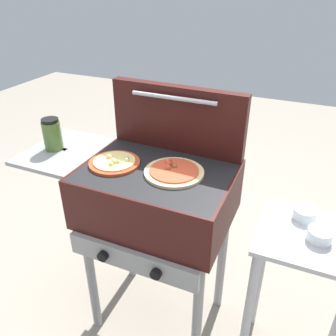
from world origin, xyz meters
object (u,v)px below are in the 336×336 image
object	(u,v)px
prep_table	(307,279)
topping_bowl_far	(305,214)
sauce_jar	(52,134)
pizza_pepperoni	(174,171)
grill	(154,198)
pizza_cheese	(114,162)
topping_bowl_near	(320,235)

from	to	relation	value
prep_table	topping_bowl_far	bearing A→B (deg)	121.12
topping_bowl_far	sauce_jar	bearing A→B (deg)	-174.41
pizza_pepperoni	prep_table	xyz separation A→B (m)	(0.59, -0.00, -0.37)
topping_bowl_far	grill	bearing A→B (deg)	-170.55
grill	pizza_cheese	bearing A→B (deg)	-171.92
pizza_pepperoni	sauce_jar	bearing A→B (deg)	-178.52
topping_bowl_near	sauce_jar	bearing A→B (deg)	179.82
sauce_jar	prep_table	bearing A→B (deg)	0.59
pizza_cheese	sauce_jar	bearing A→B (deg)	177.10
grill	prep_table	xyz separation A→B (m)	(0.67, 0.00, -0.21)
pizza_cheese	sauce_jar	xyz separation A→B (m)	(-0.34, 0.02, 0.06)
grill	pizza_pepperoni	bearing A→B (deg)	4.95
grill	pizza_pepperoni	distance (m)	0.18
grill	pizza_cheese	xyz separation A→B (m)	(-0.17, -0.02, 0.15)
topping_bowl_near	topping_bowl_far	world-z (taller)	same
prep_table	topping_bowl_far	size ratio (longest dim) A/B	8.33
sauce_jar	grill	bearing A→B (deg)	0.87
pizza_cheese	topping_bowl_near	size ratio (longest dim) A/B	2.41
pizza_pepperoni	sauce_jar	xyz separation A→B (m)	(-0.60, -0.02, 0.06)
grill	topping_bowl_near	bearing A→B (deg)	-0.97
prep_table	topping_bowl_near	bearing A→B (deg)	-85.07
grill	pizza_pepperoni	xyz separation A→B (m)	(0.09, 0.01, 0.15)
topping_bowl_near	topping_bowl_far	xyz separation A→B (m)	(-0.06, 0.11, 0.00)
pizza_cheese	topping_bowl_near	distance (m)	0.86
sauce_jar	topping_bowl_far	world-z (taller)	sauce_jar
topping_bowl_near	pizza_pepperoni	bearing A→B (deg)	178.13
pizza_cheese	topping_bowl_near	xyz separation A→B (m)	(0.85, 0.01, -0.13)
pizza_pepperoni	pizza_cheese	size ratio (longest dim) A/B	1.13
grill	sauce_jar	bearing A→B (deg)	-179.13
grill	sauce_jar	distance (m)	0.56
topping_bowl_near	prep_table	bearing A→B (deg)	94.93
pizza_pepperoni	topping_bowl_near	size ratio (longest dim) A/B	2.72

